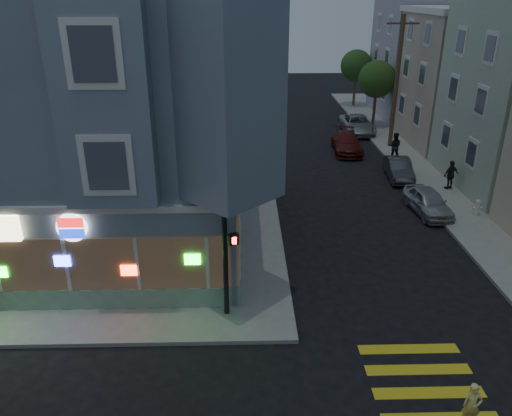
{
  "coord_description": "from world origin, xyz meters",
  "views": [
    {
      "loc": [
        1.28,
        -11.05,
        10.54
      ],
      "look_at": [
        1.73,
        6.36,
        2.94
      ],
      "focal_mm": 35.0,
      "sensor_mm": 36.0,
      "label": 1
    }
  ],
  "objects_px": {
    "utility_pole": "(397,81)",
    "street_tree_far": "(356,66)",
    "pedestrian_a": "(394,146)",
    "parked_car_d": "(357,124)",
    "traffic_signal": "(225,219)",
    "parked_car_b": "(399,169)",
    "street_tree_near": "(377,79)",
    "parked_car_c": "(347,143)",
    "pedestrian_b": "(451,175)",
    "fire_hydrant": "(477,207)",
    "running_child": "(472,405)",
    "parked_car_a": "(428,202)"
  },
  "relations": [
    {
      "from": "street_tree_far",
      "to": "parked_car_a",
      "type": "height_order",
      "value": "street_tree_far"
    },
    {
      "from": "utility_pole",
      "to": "pedestrian_b",
      "type": "relative_size",
      "value": 5.38
    },
    {
      "from": "parked_car_d",
      "to": "running_child",
      "type": "bearing_deg",
      "value": -96.53
    },
    {
      "from": "pedestrian_b",
      "to": "parked_car_a",
      "type": "relative_size",
      "value": 0.45
    },
    {
      "from": "pedestrian_b",
      "to": "street_tree_near",
      "type": "bearing_deg",
      "value": -110.76
    },
    {
      "from": "street_tree_near",
      "to": "parked_car_d",
      "type": "xyz_separation_m",
      "value": [
        -1.75,
        -1.86,
        -3.25
      ]
    },
    {
      "from": "utility_pole",
      "to": "pedestrian_a",
      "type": "relative_size",
      "value": 4.86
    },
    {
      "from": "parked_car_a",
      "to": "traffic_signal",
      "type": "xyz_separation_m",
      "value": [
        -10.05,
        -8.77,
        3.2
      ]
    },
    {
      "from": "parked_car_d",
      "to": "utility_pole",
      "type": "bearing_deg",
      "value": -69.66
    },
    {
      "from": "street_tree_far",
      "to": "pedestrian_a",
      "type": "bearing_deg",
      "value": -92.97
    },
    {
      "from": "street_tree_near",
      "to": "pedestrian_a",
      "type": "distance_m",
      "value": 9.82
    },
    {
      "from": "pedestrian_a",
      "to": "parked_car_c",
      "type": "distance_m",
      "value": 3.56
    },
    {
      "from": "utility_pole",
      "to": "pedestrian_a",
      "type": "xyz_separation_m",
      "value": [
        -0.7,
        -3.35,
        -3.72
      ]
    },
    {
      "from": "utility_pole",
      "to": "parked_car_b",
      "type": "relative_size",
      "value": 2.41
    },
    {
      "from": "street_tree_near",
      "to": "running_child",
      "type": "distance_m",
      "value": 31.95
    },
    {
      "from": "utility_pole",
      "to": "street_tree_near",
      "type": "relative_size",
      "value": 1.7
    },
    {
      "from": "pedestrian_b",
      "to": "parked_car_d",
      "type": "height_order",
      "value": "pedestrian_b"
    },
    {
      "from": "street_tree_near",
      "to": "parked_car_d",
      "type": "relative_size",
      "value": 1.07
    },
    {
      "from": "parked_car_a",
      "to": "parked_car_c",
      "type": "relative_size",
      "value": 0.81
    },
    {
      "from": "pedestrian_a",
      "to": "parked_car_d",
      "type": "relative_size",
      "value": 0.37
    },
    {
      "from": "utility_pole",
      "to": "fire_hydrant",
      "type": "xyz_separation_m",
      "value": [
        1.0,
        -12.39,
        -4.21
      ]
    },
    {
      "from": "pedestrian_a",
      "to": "parked_car_b",
      "type": "bearing_deg",
      "value": 94.9
    },
    {
      "from": "street_tree_near",
      "to": "pedestrian_a",
      "type": "relative_size",
      "value": 2.86
    },
    {
      "from": "street_tree_far",
      "to": "pedestrian_b",
      "type": "distance_m",
      "value": 22.96
    },
    {
      "from": "pedestrian_b",
      "to": "traffic_signal",
      "type": "xyz_separation_m",
      "value": [
        -12.35,
        -11.81,
        2.86
      ]
    },
    {
      "from": "traffic_signal",
      "to": "parked_car_b",
      "type": "bearing_deg",
      "value": 30.57
    },
    {
      "from": "street_tree_near",
      "to": "parked_car_c",
      "type": "bearing_deg",
      "value": -117.01
    },
    {
      "from": "pedestrian_b",
      "to": "parked_car_d",
      "type": "relative_size",
      "value": 0.34
    },
    {
      "from": "running_child",
      "to": "parked_car_d",
      "type": "relative_size",
      "value": 0.26
    },
    {
      "from": "running_child",
      "to": "parked_car_c",
      "type": "xyz_separation_m",
      "value": [
        1.45,
        24.31,
        0.02
      ]
    },
    {
      "from": "street_tree_near",
      "to": "parked_car_a",
      "type": "height_order",
      "value": "street_tree_near"
    },
    {
      "from": "utility_pole",
      "to": "street_tree_far",
      "type": "height_order",
      "value": "utility_pole"
    },
    {
      "from": "parked_car_d",
      "to": "parked_car_c",
      "type": "bearing_deg",
      "value": -109.77
    },
    {
      "from": "fire_hydrant",
      "to": "parked_car_c",
      "type": "bearing_deg",
      "value": 111.23
    },
    {
      "from": "utility_pole",
      "to": "street_tree_far",
      "type": "relative_size",
      "value": 1.7
    },
    {
      "from": "pedestrian_a",
      "to": "pedestrian_b",
      "type": "relative_size",
      "value": 1.11
    },
    {
      "from": "pedestrian_a",
      "to": "parked_car_d",
      "type": "bearing_deg",
      "value": -68.16
    },
    {
      "from": "utility_pole",
      "to": "street_tree_near",
      "type": "distance_m",
      "value": 6.06
    },
    {
      "from": "parked_car_c",
      "to": "parked_car_d",
      "type": "xyz_separation_m",
      "value": [
        1.85,
        5.2,
        0.02
      ]
    },
    {
      "from": "street_tree_near",
      "to": "parked_car_d",
      "type": "distance_m",
      "value": 4.13
    },
    {
      "from": "traffic_signal",
      "to": "parked_car_c",
      "type": "bearing_deg",
      "value": 44.12
    },
    {
      "from": "pedestrian_b",
      "to": "fire_hydrant",
      "type": "relative_size",
      "value": 2.01
    },
    {
      "from": "pedestrian_a",
      "to": "fire_hydrant",
      "type": "relative_size",
      "value": 2.22
    },
    {
      "from": "running_child",
      "to": "parked_car_d",
      "type": "xyz_separation_m",
      "value": [
        3.3,
        29.51,
        0.04
      ]
    },
    {
      "from": "parked_car_b",
      "to": "street_tree_far",
      "type": "bearing_deg",
      "value": 90.86
    },
    {
      "from": "parked_car_b",
      "to": "fire_hydrant",
      "type": "bearing_deg",
      "value": -63.34
    },
    {
      "from": "running_child",
      "to": "fire_hydrant",
      "type": "height_order",
      "value": "running_child"
    },
    {
      "from": "fire_hydrant",
      "to": "traffic_signal",
      "type": "bearing_deg",
      "value": -146.49
    },
    {
      "from": "pedestrian_b",
      "to": "fire_hydrant",
      "type": "distance_m",
      "value": 3.66
    },
    {
      "from": "parked_car_c",
      "to": "fire_hydrant",
      "type": "height_order",
      "value": "parked_car_c"
    }
  ]
}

